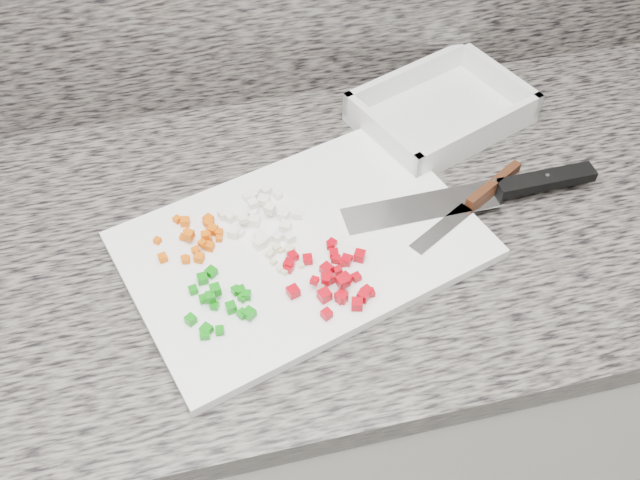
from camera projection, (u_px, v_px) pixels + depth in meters
The scene contains 11 objects.
cabinet at pixel (259, 398), 1.35m from camera, with size 3.92×0.62×0.86m, color silver.
countertop at pixel (238, 246), 1.01m from camera, with size 3.96×0.64×0.04m, color #625D56.
cutting_board at pixel (302, 245), 0.97m from camera, with size 0.47×0.31×0.02m, color white.
carrot_pile at pixel (197, 238), 0.96m from camera, with size 0.10×0.09×0.02m.
onion_pile at pixel (262, 217), 0.98m from camera, with size 0.11×0.11×0.02m.
green_pepper_pile at pixel (220, 302), 0.89m from camera, with size 0.09×0.11×0.02m.
red_pepper_pile at pixel (334, 278), 0.92m from camera, with size 0.12×0.13×0.02m.
garlic_pile at pixel (282, 254), 0.95m from camera, with size 0.05×0.05×0.01m.
chef_knife at pixel (504, 189), 1.02m from camera, with size 0.38×0.06×0.02m.
paring_knife at pixel (481, 195), 1.01m from camera, with size 0.21×0.13×0.02m.
tray at pixel (441, 112), 1.14m from camera, with size 0.30×0.26×0.05m.
Camera 1 is at (-0.04, 0.79, 1.65)m, focal length 40.00 mm.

